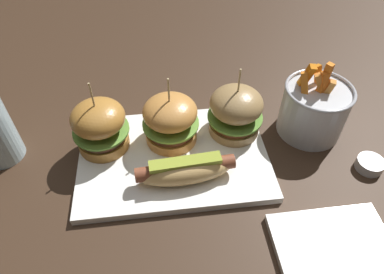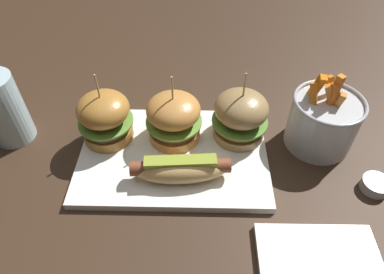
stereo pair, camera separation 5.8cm
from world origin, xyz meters
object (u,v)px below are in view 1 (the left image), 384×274
Objects in this scene: platter_main at (174,157)px; sauce_ramekin at (370,164)px; hot_dog at (185,169)px; slider_center at (170,120)px; fries_bucket at (314,109)px; slider_left at (100,126)px; slider_right at (236,111)px; side_plate at (341,264)px.

platter_main is 7.11× the size of sauce_ramekin.
hot_dog is at bearing -73.76° from platter_main.
hot_dog is 0.10m from slider_center.
sauce_ramekin is (0.32, -0.01, -0.03)m from hot_dog.
slider_left is at bearing -178.98° from fries_bucket.
slider_left reaches higher than sauce_ramekin.
slider_right is 0.29m from side_plate.
platter_main is at bearing 133.97° from side_plate.
sauce_ramekin is at bearing -55.87° from fries_bucket.
platter_main reaches higher than side_plate.
sauce_ramekin is at bearing -16.64° from slider_center.
fries_bucket is 0.88× the size of side_plate.
platter_main is at bearing -17.70° from slider_left.
slider_left is 0.91× the size of fries_bucket.
side_plate is at bearing -100.65° from fries_bucket.
fries_bucket is (0.39, 0.01, -0.01)m from slider_left.
hot_dog is (0.02, -0.05, 0.03)m from platter_main.
hot_dog is 0.26m from side_plate.
slider_left and slider_right have the same top height.
slider_center is at bearing -178.83° from fries_bucket.
platter_main is 2.42× the size of slider_right.
slider_left is 0.12m from slider_center.
slider_right is 2.94× the size of sauce_ramekin.
fries_bucket is at bearing 9.77° from platter_main.
slider_left is (-0.14, 0.09, 0.02)m from hot_dog.
hot_dog is 3.50× the size of sauce_ramekin.
platter_main is 2.47× the size of slider_center.
platter_main is at bearing 169.78° from sauce_ramekin.
platter_main is 0.14m from slider_right.
platter_main is 2.20× the size of fries_bucket.
fries_bucket is (0.15, -0.00, -0.01)m from slider_right.
side_plate is (0.22, -0.22, -0.00)m from platter_main.
slider_center is (-0.00, 0.04, 0.05)m from platter_main.
sauce_ramekin is (0.46, -0.10, -0.05)m from slider_left.
side_plate is at bearing -40.24° from hot_dog.
sauce_ramekin is (0.07, -0.11, -0.04)m from fries_bucket.
slider_center is 0.89× the size of fries_bucket.
slider_center reaches higher than hot_dog.
slider_right is (0.12, 0.01, 0.00)m from slider_center.
sauce_ramekin is at bearing -10.22° from platter_main.
side_plate is (0.34, -0.26, -0.06)m from slider_left.
fries_bucket reaches higher than sauce_ramekin.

